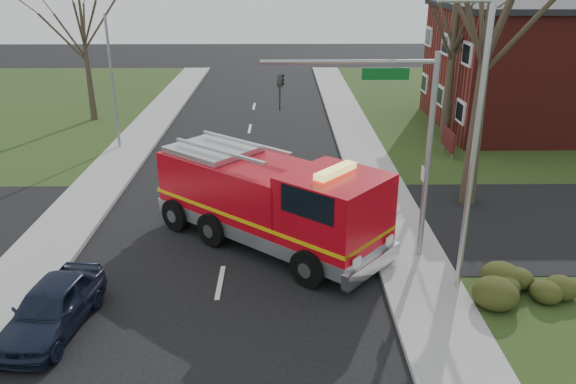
{
  "coord_description": "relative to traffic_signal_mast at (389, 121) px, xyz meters",
  "views": [
    {
      "loc": [
        1.91,
        -15.12,
        9.01
      ],
      "look_at": [
        2.13,
        2.53,
        2.0
      ],
      "focal_mm": 35.0,
      "sensor_mm": 36.0,
      "label": 1
    }
  ],
  "objects": [
    {
      "name": "ground",
      "position": [
        -5.21,
        -1.5,
        -4.71
      ],
      "size": [
        120.0,
        120.0,
        0.0
      ],
      "primitive_type": "plane",
      "color": "black",
      "rests_on": "ground"
    },
    {
      "name": "sidewalk_right",
      "position": [
        0.99,
        -1.5,
        -4.63
      ],
      "size": [
        2.4,
        80.0,
        0.15
      ],
      "primitive_type": "cube",
      "color": "#979792",
      "rests_on": "ground"
    },
    {
      "name": "sidewalk_left",
      "position": [
        -11.41,
        -1.5,
        -4.63
      ],
      "size": [
        2.4,
        80.0,
        0.15
      ],
      "primitive_type": "cube",
      "color": "#979792",
      "rests_on": "ground"
    },
    {
      "name": "brick_building",
      "position": [
        13.79,
        16.5,
        -1.05
      ],
      "size": [
        15.4,
        10.4,
        7.25
      ],
      "color": "maroon",
      "rests_on": "ground"
    },
    {
      "name": "health_center_sign",
      "position": [
        5.29,
        11.0,
        -3.83
      ],
      "size": [
        0.12,
        2.0,
        1.4
      ],
      "color": "#4D1216",
      "rests_on": "ground"
    },
    {
      "name": "hedge_corner",
      "position": [
        3.79,
        -2.5,
        -4.13
      ],
      "size": [
        2.8,
        2.0,
        0.9
      ],
      "primitive_type": "ellipsoid",
      "color": "#283212",
      "rests_on": "lawn_right"
    },
    {
      "name": "bare_tree_near",
      "position": [
        4.29,
        4.5,
        2.71
      ],
      "size": [
        6.0,
        6.0,
        12.0
      ],
      "color": "#33291E",
      "rests_on": "ground"
    },
    {
      "name": "bare_tree_far",
      "position": [
        5.79,
        13.5,
        1.78
      ],
      "size": [
        5.25,
        5.25,
        10.5
      ],
      "color": "#33291E",
      "rests_on": "ground"
    },
    {
      "name": "bare_tree_left",
      "position": [
        -15.21,
        18.5,
        0.86
      ],
      "size": [
        4.5,
        4.5,
        9.0
      ],
      "color": "#33291E",
      "rests_on": "ground"
    },
    {
      "name": "traffic_signal_mast",
      "position": [
        0.0,
        0.0,
        0.0
      ],
      "size": [
        5.29,
        0.18,
        6.8
      ],
      "color": "gray",
      "rests_on": "ground"
    },
    {
      "name": "streetlight_pole",
      "position": [
        1.93,
        -2.0,
        -0.16
      ],
      "size": [
        1.48,
        0.16,
        8.4
      ],
      "color": "#B7BABF",
      "rests_on": "ground"
    },
    {
      "name": "utility_pole_far",
      "position": [
        -12.01,
        12.5,
        -1.21
      ],
      "size": [
        0.14,
        0.14,
        7.0
      ],
      "primitive_type": "cylinder",
      "color": "gray",
      "rests_on": "ground"
    },
    {
      "name": "fire_engine",
      "position": [
        -3.67,
        1.18,
        -3.16
      ],
      "size": [
        8.3,
        7.69,
        3.42
      ],
      "rotation": [
        0.0,
        0.0,
        0.86
      ],
      "color": "red",
      "rests_on": "ground"
    },
    {
      "name": "parked_car_maroon",
      "position": [
        -9.41,
        -3.86,
        -4.03
      ],
      "size": [
        2.09,
        4.16,
        1.36
      ],
      "primitive_type": "imported",
      "rotation": [
        0.0,
        0.0,
        -0.12
      ],
      "color": "black",
      "rests_on": "ground"
    }
  ]
}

